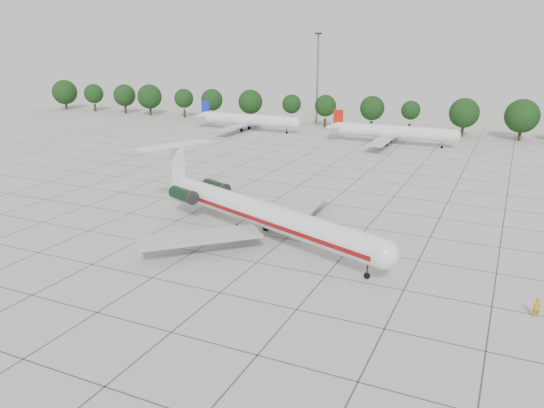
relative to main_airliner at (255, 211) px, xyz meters
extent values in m
plane|color=#B5B5AD|center=(3.85, 0.69, -3.28)|extent=(260.00, 260.00, 0.00)
cube|color=#383838|center=(3.85, 15.69, -3.27)|extent=(170.00, 170.00, 0.02)
cylinder|color=silver|center=(2.05, -0.81, -0.03)|extent=(32.25, 15.10, 3.07)
sphere|color=silver|center=(17.61, -6.93, -0.03)|extent=(3.07, 3.07, 3.07)
cone|color=silver|center=(-15.68, 6.17, -0.03)|extent=(5.45, 4.55, 3.07)
cube|color=maroon|center=(2.62, 0.64, -0.26)|extent=(30.28, 11.96, 0.51)
cube|color=maroon|center=(1.48, -2.25, -0.26)|extent=(30.28, 11.96, 0.51)
cube|color=#B7BABC|center=(2.95, 7.83, -1.28)|extent=(5.12, 14.17, 0.28)
cube|color=#B7BABC|center=(-3.17, -7.74, -1.28)|extent=(13.05, 12.70, 0.28)
cube|color=black|center=(-9.72, 6.07, 0.25)|extent=(2.34, 1.87, 0.23)
cylinder|color=black|center=(-9.48, 6.68, 0.25)|extent=(4.80, 3.28, 1.77)
cube|color=black|center=(-11.25, 2.18, 0.25)|extent=(2.34, 1.87, 0.23)
cylinder|color=black|center=(-11.49, 1.58, 0.25)|extent=(4.80, 3.28, 1.77)
cube|color=silver|center=(-15.24, 6.00, 3.22)|extent=(2.86, 1.33, 5.58)
cube|color=silver|center=(-15.85, 6.24, 5.82)|extent=(6.68, 11.40, 0.20)
cylinder|color=black|center=(15.89, -6.25, -2.40)|extent=(0.24, 0.24, 1.77)
cylinder|color=black|center=(15.89, -6.25, -2.96)|extent=(0.70, 0.48, 0.65)
cylinder|color=black|center=(0.34, 2.46, -2.07)|extent=(0.29, 0.29, 1.67)
cylinder|color=black|center=(0.34, 2.46, -2.82)|extent=(1.07, 0.86, 0.93)
cylinder|color=black|center=(-1.43, -2.03, -2.07)|extent=(0.29, 0.29, 1.67)
cylinder|color=black|center=(-1.43, -2.03, -2.82)|extent=(1.07, 0.86, 0.93)
imported|color=orange|center=(31.38, -7.68, -2.36)|extent=(0.80, 0.69, 1.85)
cylinder|color=silver|center=(-37.73, 71.44, -0.28)|extent=(27.20, 3.00, 3.00)
cube|color=#B7BABC|center=(-38.73, 71.44, -1.48)|extent=(3.50, 27.20, 0.25)
cube|color=#0E1FBE|center=(-51.17, 71.44, 2.32)|extent=(2.40, 0.25, 3.60)
cylinder|color=black|center=(-38.73, 73.64, -2.88)|extent=(0.80, 0.45, 0.80)
cylinder|color=black|center=(-38.73, 69.24, -2.88)|extent=(0.80, 0.45, 0.80)
cylinder|color=silver|center=(1.88, 67.96, -0.28)|extent=(27.20, 3.00, 3.00)
cube|color=#B7BABC|center=(0.88, 67.96, -1.48)|extent=(3.50, 27.20, 0.25)
cube|color=#B9150A|center=(-11.56, 67.96, 2.32)|extent=(2.40, 0.25, 3.60)
cylinder|color=black|center=(0.88, 70.16, -2.88)|extent=(0.80, 0.45, 0.80)
cylinder|color=black|center=(0.88, 65.76, -2.88)|extent=(0.80, 0.45, 0.80)
cylinder|color=#332114|center=(-117.55, 85.69, -2.03)|extent=(0.70, 0.70, 2.50)
sphere|color=black|center=(-117.55, 85.69, 2.72)|extent=(8.44, 8.44, 8.44)
cylinder|color=#332114|center=(-104.36, 85.69, -2.03)|extent=(0.70, 0.70, 2.50)
sphere|color=black|center=(-104.36, 85.69, 2.72)|extent=(6.44, 6.44, 6.44)
cylinder|color=#332114|center=(-91.17, 85.69, -2.03)|extent=(0.70, 0.70, 2.50)
sphere|color=black|center=(-91.17, 85.69, 2.72)|extent=(7.14, 7.14, 7.14)
cylinder|color=#332114|center=(-80.98, 85.69, -2.03)|extent=(0.70, 0.70, 2.50)
sphere|color=black|center=(-80.98, 85.69, 2.72)|extent=(7.79, 7.79, 7.79)
cylinder|color=#332114|center=(-67.79, 85.69, -2.03)|extent=(0.70, 0.70, 2.50)
sphere|color=black|center=(-67.79, 85.69, 2.72)|extent=(5.94, 5.94, 5.94)
cylinder|color=#332114|center=(-57.60, 85.69, -2.03)|extent=(0.70, 0.70, 2.50)
sphere|color=black|center=(-57.60, 85.69, 2.72)|extent=(6.57, 6.57, 6.57)
cylinder|color=#332114|center=(-44.41, 85.69, -2.03)|extent=(0.70, 0.70, 2.50)
sphere|color=black|center=(-44.41, 85.69, 2.72)|extent=(7.15, 7.15, 7.15)
cylinder|color=#332114|center=(-31.22, 85.69, -2.03)|extent=(0.70, 0.70, 2.50)
sphere|color=black|center=(-31.22, 85.69, 2.72)|extent=(5.43, 5.43, 5.43)
cylinder|color=#332114|center=(-21.03, 85.69, -2.03)|extent=(0.70, 0.70, 2.50)
sphere|color=black|center=(-21.03, 85.69, 2.72)|extent=(5.99, 5.99, 5.99)
cylinder|color=#332114|center=(-7.84, 85.69, -2.03)|extent=(0.70, 0.70, 2.50)
sphere|color=black|center=(-7.84, 85.69, 2.72)|extent=(6.50, 6.50, 6.50)
cylinder|color=#332114|center=(2.35, 85.69, -2.03)|extent=(0.70, 0.70, 2.50)
sphere|color=black|center=(2.35, 85.69, 2.72)|extent=(4.93, 4.93, 4.93)
cylinder|color=#332114|center=(15.54, 85.69, -2.03)|extent=(0.70, 0.70, 2.50)
sphere|color=black|center=(15.54, 85.69, 2.72)|extent=(7.40, 7.40, 7.40)
cylinder|color=#332114|center=(28.73, 85.69, -2.03)|extent=(0.70, 0.70, 2.50)
sphere|color=black|center=(28.73, 85.69, 2.72)|extent=(8.08, 8.08, 8.08)
cylinder|color=slate|center=(-26.15, 92.69, 9.22)|extent=(0.56, 0.56, 25.00)
cube|color=black|center=(-26.15, 92.69, 21.92)|extent=(1.60, 1.60, 0.50)
camera|label=1|loc=(27.86, -55.17, 19.97)|focal=35.00mm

